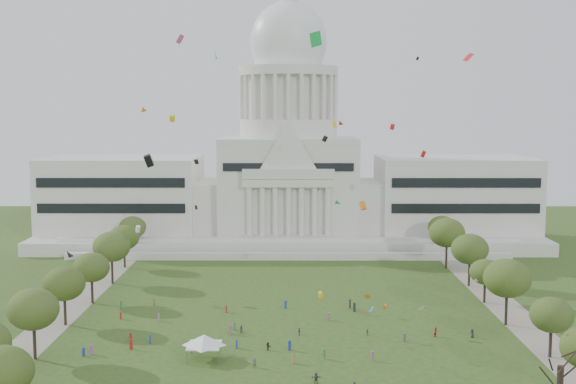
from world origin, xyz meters
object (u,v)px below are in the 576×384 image
at_px(event_tent, 204,340).
at_px(person_0, 472,333).
at_px(capitol, 288,174).
at_px(big_bare_tree, 561,361).

relative_size(event_tent, person_0, 4.87).
distance_m(capitol, person_0, 112.13).
xyz_separation_m(capitol, event_tent, (-14.54, -116.27, -18.84)).
distance_m(big_bare_tree, event_tent, 58.55).
height_order(capitol, person_0, capitol).
distance_m(capitol, big_bare_tree, 147.23).
xyz_separation_m(big_bare_tree, event_tent, (-52.54, 25.32, -5.22)).
bearing_deg(person_0, event_tent, -121.41).
height_order(capitol, big_bare_tree, capitol).
relative_size(big_bare_tree, event_tent, 1.59).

